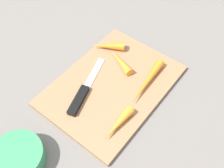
# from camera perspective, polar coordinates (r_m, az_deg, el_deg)

# --- Properties ---
(ground_plane) EXTENTS (1.40, 1.40, 0.00)m
(ground_plane) POSITION_cam_1_polar(r_m,az_deg,el_deg) (0.71, -0.00, -0.58)
(ground_plane) COLOR slate
(cutting_board) EXTENTS (0.36, 0.26, 0.01)m
(cutting_board) POSITION_cam_1_polar(r_m,az_deg,el_deg) (0.71, -0.00, -0.29)
(cutting_board) COLOR #99704C
(cutting_board) RESTS_ON ground_plane
(knife) EXTENTS (0.20, 0.08, 0.01)m
(knife) POSITION_cam_1_polar(r_m,az_deg,el_deg) (0.68, -6.80, -2.69)
(knife) COLOR #B7B7BC
(knife) RESTS_ON cutting_board
(carrot_longest) EXTENTS (0.16, 0.04, 0.02)m
(carrot_longest) POSITION_cam_1_polar(r_m,az_deg,el_deg) (0.70, 7.65, 0.51)
(carrot_longest) COLOR orange
(carrot_longest) RESTS_ON cutting_board
(carrot_long) EXTENTS (0.10, 0.02, 0.02)m
(carrot_long) POSITION_cam_1_polar(r_m,az_deg,el_deg) (0.63, 1.31, -8.66)
(carrot_long) COLOR orange
(carrot_long) RESTS_ON cutting_board
(carrot_short) EXTENTS (0.06, 0.10, 0.02)m
(carrot_short) POSITION_cam_1_polar(r_m,az_deg,el_deg) (0.74, 1.91, 4.87)
(carrot_short) COLOR orange
(carrot_short) RESTS_ON cutting_board
(carrot_shortest) EXTENTS (0.08, 0.09, 0.03)m
(carrot_shortest) POSITION_cam_1_polar(r_m,az_deg,el_deg) (0.78, -0.88, 8.25)
(carrot_shortest) COLOR orange
(carrot_shortest) RESTS_ON cutting_board
(small_bowl) EXTENTS (0.11, 0.11, 0.04)m
(small_bowl) POSITION_cam_1_polar(r_m,az_deg,el_deg) (0.63, -19.67, -14.78)
(small_bowl) COLOR #388C59
(small_bowl) RESTS_ON ground_plane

